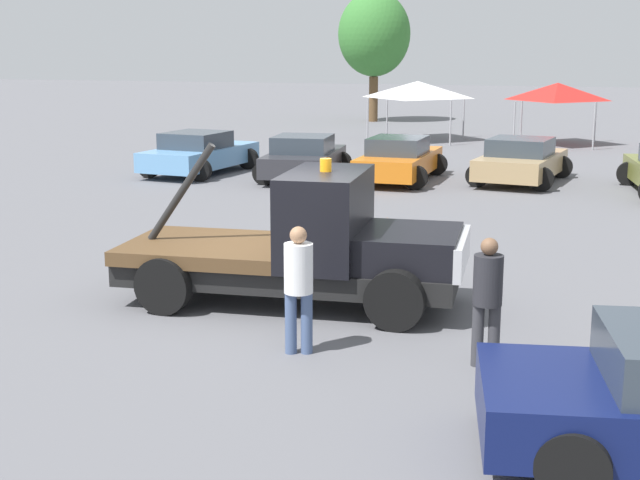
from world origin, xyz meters
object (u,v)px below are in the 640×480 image
canopy_tent_red (558,92)px  tree_left (374,34)px  person_at_hood (299,281)px  parked_car_tan (521,161)px  traffic_cone (387,231)px  person_near_truck (488,293)px  parked_car_charcoal (304,158)px  parked_car_skyblue (199,153)px  parked_car_orange (399,160)px  canopy_tent_white (418,90)px  tow_truck (310,248)px

canopy_tent_red → tree_left: (-9.98, 8.88, 2.40)m
person_at_hood → parked_car_tan: (1.37, 16.23, -0.34)m
parked_car_tan → traffic_cone: 9.55m
person_near_truck → parked_car_charcoal: size_ratio=0.38×
parked_car_skyblue → canopy_tent_red: size_ratio=1.48×
person_near_truck → parked_car_orange: bearing=-177.1°
tree_left → parked_car_skyblue: bearing=-90.9°
parked_car_skyblue → parked_car_charcoal: (3.55, -0.10, -0.00)m
parked_car_skyblue → canopy_tent_white: bearing=-14.1°
canopy_tent_red → tree_left: 13.57m
canopy_tent_red → parked_car_orange: bearing=-108.3°
canopy_tent_red → tree_left: tree_left is taller
tow_truck → canopy_tent_white: bearing=93.1°
person_at_hood → parked_car_charcoal: (-5.01, 14.97, -0.34)m
person_near_truck → tree_left: size_ratio=0.25×
tow_truck → canopy_tent_red: 25.13m
parked_car_orange → parked_car_tan: (3.52, 0.80, 0.00)m
parked_car_orange → traffic_cone: parked_car_orange is taller
tow_truck → person_near_truck: size_ratio=3.31×
parked_car_tan → tree_left: (-9.61, 19.86, 3.91)m
person_near_truck → traffic_cone: 7.23m
parked_car_charcoal → canopy_tent_white: (0.95, 12.37, 1.51)m
parked_car_charcoal → canopy_tent_white: bearing=-10.7°
tow_truck → parked_car_charcoal: 13.50m
parked_car_skyblue → canopy_tent_red: (10.30, 12.14, 1.51)m
tow_truck → tree_left: 34.91m
canopy_tent_red → traffic_cone: 20.56m
tow_truck → traffic_cone: tow_truck is taller
person_near_truck → parked_car_orange: 15.84m
person_at_hood → parked_car_orange: size_ratio=0.38×
canopy_tent_white → parked_car_skyblue: bearing=-110.1°
tow_truck → person_at_hood: bearing=-80.1°
parked_car_charcoal → tree_left: (-3.23, 21.11, 3.91)m
tow_truck → tree_left: (-7.66, 33.86, 3.65)m
canopy_tent_red → person_at_hood: bearing=-93.7°
tow_truck → parked_car_skyblue: tow_truck is taller
person_at_hood → parked_car_charcoal: person_at_hood is taller
parked_car_tan → tree_left: 22.40m
parked_car_skyblue → parked_car_orange: (6.40, 0.36, -0.00)m
person_at_hood → parked_car_orange: bearing=-9.9°
parked_car_skyblue → traffic_cone: (8.10, -8.21, -0.39)m
parked_car_charcoal → tree_left: 21.72m
person_at_hood → canopy_tent_red: bearing=-21.5°
traffic_cone → tow_truck: bearing=-91.6°
person_at_hood → canopy_tent_red: (1.74, 27.21, 1.17)m
traffic_cone → parked_car_orange: bearing=101.2°
traffic_cone → canopy_tent_red: bearing=83.8°
person_at_hood → parked_car_tan: size_ratio=0.39×
canopy_tent_red → traffic_cone: bearing=-96.2°
canopy_tent_white → person_near_truck: bearing=-76.6°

